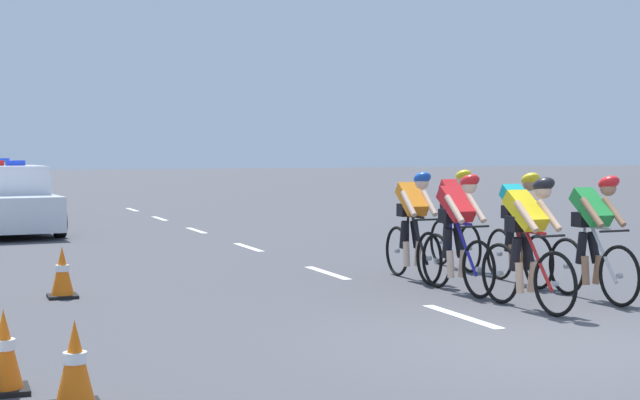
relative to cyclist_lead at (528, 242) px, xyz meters
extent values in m
plane|color=#424247|center=(-0.91, -1.80, -0.79)|extent=(160.00, 160.00, 0.00)
cube|color=white|center=(-0.91, -0.10, -0.78)|extent=(0.14, 1.60, 0.01)
cube|color=white|center=(-0.91, 3.90, -0.78)|extent=(0.14, 1.60, 0.01)
cube|color=white|center=(-0.91, 7.90, -0.78)|extent=(0.14, 1.60, 0.01)
cube|color=white|center=(-0.91, 11.90, -0.78)|extent=(0.14, 1.60, 0.01)
cube|color=white|center=(-0.91, 15.90, -0.78)|extent=(0.14, 1.60, 0.01)
cube|color=white|center=(-0.91, 19.90, -0.78)|extent=(0.14, 1.60, 0.01)
torus|color=black|center=(0.04, -0.48, -0.42)|extent=(0.10, 0.73, 0.72)
cylinder|color=#99999E|center=(0.04, -0.48, -0.42)|extent=(0.06, 0.06, 0.06)
torus|color=black|center=(-0.04, 0.52, -0.42)|extent=(0.10, 0.73, 0.72)
cylinder|color=#99999E|center=(-0.04, 0.52, -0.42)|extent=(0.06, 0.06, 0.06)
cylinder|color=#B21919|center=(0.00, -0.03, 0.11)|extent=(0.08, 0.55, 0.04)
cylinder|color=#B21919|center=(0.02, -0.20, -0.21)|extent=(0.08, 0.48, 0.63)
cylinder|color=#B21919|center=(-0.01, 0.17, -0.19)|extent=(0.04, 0.04, 0.65)
cylinder|color=black|center=(0.03, -0.38, 0.09)|extent=(0.42, 0.06, 0.03)
cube|color=black|center=(-0.01, 0.17, 0.15)|extent=(0.12, 0.23, 0.05)
cube|color=yellow|center=(0.00, 0.05, 0.35)|extent=(0.32, 0.56, 0.46)
cube|color=black|center=(-0.01, 0.16, 0.19)|extent=(0.30, 0.22, 0.18)
cylinder|color=black|center=(0.08, 0.12, -0.15)|extent=(0.13, 0.23, 0.40)
cylinder|color=tan|center=(0.09, 0.04, -0.41)|extent=(0.10, 0.16, 0.36)
cylinder|color=black|center=(-0.10, 0.10, -0.15)|extent=(0.12, 0.18, 0.40)
cylinder|color=tan|center=(-0.09, 0.03, -0.41)|extent=(0.10, 0.13, 0.36)
cylinder|color=tan|center=(0.17, -0.15, 0.30)|extent=(0.11, 0.41, 0.35)
cylinder|color=tan|center=(-0.15, -0.18, 0.30)|extent=(0.11, 0.41, 0.35)
sphere|color=tan|center=(0.02, -0.25, 0.59)|extent=(0.19, 0.19, 0.19)
ellipsoid|color=black|center=(0.02, -0.26, 0.66)|extent=(0.25, 0.33, 0.24)
torus|color=black|center=(1.13, -0.19, -0.42)|extent=(0.06, 0.72, 0.72)
cylinder|color=#99999E|center=(1.13, -0.19, -0.42)|extent=(0.06, 0.06, 0.06)
torus|color=black|center=(1.10, 0.80, -0.42)|extent=(0.06, 0.72, 0.72)
cylinder|color=#99999E|center=(1.10, 0.80, -0.42)|extent=(0.06, 0.06, 0.06)
cylinder|color=silver|center=(1.12, 0.25, 0.11)|extent=(0.05, 0.55, 0.04)
cylinder|color=silver|center=(1.12, 0.08, -0.21)|extent=(0.05, 0.48, 0.63)
cylinder|color=silver|center=(1.11, 0.45, -0.19)|extent=(0.04, 0.04, 0.65)
cylinder|color=black|center=(1.12, -0.09, 0.09)|extent=(0.42, 0.04, 0.03)
cube|color=black|center=(1.11, 0.45, 0.15)|extent=(0.10, 0.22, 0.05)
cube|color=green|center=(1.11, 0.33, 0.35)|extent=(0.29, 0.55, 0.47)
cube|color=black|center=(1.11, 0.44, 0.19)|extent=(0.28, 0.21, 0.18)
cylinder|color=black|center=(1.20, 0.40, -0.15)|extent=(0.11, 0.23, 0.40)
cylinder|color=#9E7051|center=(1.20, 0.32, -0.41)|extent=(0.09, 0.16, 0.36)
cylinder|color=black|center=(1.02, 0.39, -0.15)|extent=(0.11, 0.17, 0.40)
cylinder|color=#9E7051|center=(1.03, 0.31, -0.41)|extent=(0.09, 0.12, 0.36)
cylinder|color=#9E7051|center=(1.28, 0.12, 0.30)|extent=(0.08, 0.40, 0.35)
cylinder|color=#9E7051|center=(0.96, 0.11, 0.30)|extent=(0.08, 0.40, 0.35)
sphere|color=#9E7051|center=(1.12, 0.03, 0.59)|extent=(0.19, 0.19, 0.19)
ellipsoid|color=red|center=(1.12, 0.02, 0.66)|extent=(0.24, 0.32, 0.24)
torus|color=black|center=(-0.08, 0.96, -0.42)|extent=(0.08, 0.73, 0.72)
cylinder|color=#99999E|center=(-0.08, 0.96, -0.42)|extent=(0.06, 0.06, 0.06)
torus|color=black|center=(-0.13, 1.96, -0.42)|extent=(0.08, 0.73, 0.72)
cylinder|color=#99999E|center=(-0.13, 1.96, -0.42)|extent=(0.06, 0.06, 0.06)
cylinder|color=#1E1E99|center=(-0.10, 1.41, 0.11)|extent=(0.06, 0.55, 0.04)
cylinder|color=#1E1E99|center=(-0.09, 1.23, -0.21)|extent=(0.07, 0.48, 0.63)
cylinder|color=#1E1E99|center=(-0.11, 1.61, -0.19)|extent=(0.04, 0.04, 0.65)
cylinder|color=black|center=(-0.08, 1.06, 0.09)|extent=(0.42, 0.05, 0.03)
cube|color=black|center=(-0.11, 1.61, 0.15)|extent=(0.11, 0.22, 0.05)
cube|color=red|center=(-0.10, 1.48, 0.35)|extent=(0.31, 0.56, 0.46)
cube|color=black|center=(-0.11, 1.60, 0.19)|extent=(0.29, 0.21, 0.18)
cylinder|color=black|center=(-0.02, 1.55, -0.15)|extent=(0.12, 0.23, 0.40)
cylinder|color=beige|center=(-0.01, 1.47, -0.41)|extent=(0.10, 0.16, 0.36)
cylinder|color=black|center=(-0.20, 1.54, -0.15)|extent=(0.12, 0.17, 0.40)
cylinder|color=beige|center=(-0.19, 1.46, -0.41)|extent=(0.10, 0.13, 0.36)
cylinder|color=beige|center=(0.07, 1.28, 0.30)|extent=(0.10, 0.40, 0.35)
cylinder|color=beige|center=(-0.25, 1.26, 0.30)|extent=(0.10, 0.40, 0.35)
sphere|color=beige|center=(-0.09, 1.18, 0.59)|extent=(0.19, 0.19, 0.19)
ellipsoid|color=red|center=(-0.09, 1.17, 0.66)|extent=(0.25, 0.33, 0.24)
torus|color=black|center=(1.05, 1.34, -0.42)|extent=(0.07, 0.73, 0.72)
cylinder|color=#99999E|center=(1.05, 1.34, -0.42)|extent=(0.06, 0.06, 0.06)
torus|color=black|center=(1.08, 2.34, -0.42)|extent=(0.07, 0.73, 0.72)
cylinder|color=#99999E|center=(1.08, 2.34, -0.42)|extent=(0.06, 0.06, 0.06)
cylinder|color=black|center=(1.06, 1.79, 0.11)|extent=(0.05, 0.55, 0.04)
cylinder|color=black|center=(1.06, 1.62, -0.21)|extent=(0.06, 0.48, 0.63)
cylinder|color=black|center=(1.07, 1.99, -0.19)|extent=(0.04, 0.04, 0.65)
cylinder|color=black|center=(1.05, 1.44, 0.09)|extent=(0.42, 0.04, 0.03)
cube|color=black|center=(1.07, 1.99, 0.15)|extent=(0.11, 0.22, 0.05)
cube|color=#19B2B7|center=(1.06, 1.87, 0.35)|extent=(0.30, 0.56, 0.44)
cube|color=black|center=(1.07, 1.98, 0.19)|extent=(0.29, 0.21, 0.18)
cylinder|color=black|center=(1.16, 1.93, -0.15)|extent=(0.12, 0.23, 0.40)
cylinder|color=#9E7051|center=(1.15, 1.85, -0.41)|extent=(0.09, 0.16, 0.36)
cylinder|color=black|center=(0.98, 1.94, -0.15)|extent=(0.12, 0.17, 0.40)
cylinder|color=#9E7051|center=(0.97, 1.86, -0.41)|extent=(0.09, 0.13, 0.36)
cylinder|color=#9E7051|center=(1.22, 1.65, 0.30)|extent=(0.09, 0.40, 0.35)
cylinder|color=#9E7051|center=(0.90, 1.66, 0.30)|extent=(0.09, 0.40, 0.35)
sphere|color=#9E7051|center=(1.05, 1.57, 0.59)|extent=(0.19, 0.19, 0.19)
ellipsoid|color=yellow|center=(1.05, 1.56, 0.66)|extent=(0.24, 0.32, 0.24)
torus|color=black|center=(-0.09, 2.23, -0.42)|extent=(0.05, 0.72, 0.72)
cylinder|color=#99999E|center=(-0.09, 2.23, -0.42)|extent=(0.06, 0.06, 0.06)
torus|color=black|center=(-0.09, 3.23, -0.42)|extent=(0.05, 0.72, 0.72)
cylinder|color=#99999E|center=(-0.09, 3.23, -0.42)|extent=(0.06, 0.06, 0.06)
cylinder|color=black|center=(-0.09, 2.68, 0.11)|extent=(0.04, 0.55, 0.04)
cylinder|color=black|center=(-0.09, 2.51, -0.21)|extent=(0.04, 0.48, 0.63)
cylinder|color=black|center=(-0.09, 2.88, -0.19)|extent=(0.04, 0.04, 0.65)
cylinder|color=black|center=(-0.09, 2.33, 0.09)|extent=(0.42, 0.03, 0.03)
cube|color=black|center=(-0.09, 2.88, 0.15)|extent=(0.10, 0.22, 0.05)
cube|color=orange|center=(-0.09, 2.76, 0.35)|extent=(0.28, 0.54, 0.47)
cube|color=black|center=(-0.09, 2.87, 0.19)|extent=(0.28, 0.20, 0.18)
cylinder|color=black|center=(0.00, 2.82, -0.15)|extent=(0.11, 0.22, 0.40)
cylinder|color=beige|center=(0.00, 2.74, -0.41)|extent=(0.09, 0.15, 0.36)
cylinder|color=black|center=(-0.18, 2.82, -0.15)|extent=(0.11, 0.17, 0.40)
cylinder|color=beige|center=(-0.18, 2.74, -0.41)|extent=(0.09, 0.12, 0.36)
cylinder|color=beige|center=(0.07, 2.54, 0.30)|extent=(0.08, 0.40, 0.35)
cylinder|color=beige|center=(-0.25, 2.54, 0.30)|extent=(0.08, 0.40, 0.35)
sphere|color=beige|center=(-0.09, 2.46, 0.59)|extent=(0.19, 0.19, 0.19)
ellipsoid|color=blue|center=(-0.09, 2.45, 0.66)|extent=(0.23, 0.32, 0.24)
torus|color=black|center=(1.08, 3.18, -0.42)|extent=(0.08, 0.73, 0.72)
cylinder|color=#99999E|center=(1.08, 3.18, -0.42)|extent=(0.06, 0.06, 0.06)
torus|color=black|center=(1.13, 4.18, -0.42)|extent=(0.08, 0.73, 0.72)
cylinder|color=#99999E|center=(1.13, 4.18, -0.42)|extent=(0.06, 0.06, 0.06)
cylinder|color=#B21919|center=(1.10, 3.63, 0.11)|extent=(0.06, 0.55, 0.04)
cylinder|color=#B21919|center=(1.09, 3.45, -0.21)|extent=(0.06, 0.48, 0.63)
cylinder|color=#B21919|center=(1.11, 3.83, -0.19)|extent=(0.04, 0.04, 0.65)
cylinder|color=black|center=(1.08, 3.28, 0.09)|extent=(0.42, 0.05, 0.03)
cube|color=black|center=(1.11, 3.83, 0.15)|extent=(0.11, 0.22, 0.05)
cube|color=red|center=(1.11, 3.70, 0.35)|extent=(0.31, 0.55, 0.47)
cube|color=black|center=(1.11, 3.82, 0.19)|extent=(0.29, 0.21, 0.18)
cylinder|color=black|center=(1.20, 3.76, -0.15)|extent=(0.12, 0.23, 0.40)
cylinder|color=beige|center=(1.20, 3.68, -0.41)|extent=(0.10, 0.16, 0.36)
cylinder|color=black|center=(1.02, 3.77, -0.15)|extent=(0.12, 0.17, 0.40)
cylinder|color=beige|center=(1.02, 3.69, -0.41)|extent=(0.10, 0.13, 0.36)
cylinder|color=beige|center=(1.25, 3.48, 0.30)|extent=(0.10, 0.40, 0.35)
cylinder|color=beige|center=(0.94, 3.50, 0.30)|extent=(0.10, 0.40, 0.35)
sphere|color=beige|center=(1.09, 3.40, 0.59)|extent=(0.19, 0.19, 0.19)
ellipsoid|color=yellow|center=(1.09, 3.39, 0.66)|extent=(0.25, 0.33, 0.24)
cube|color=silver|center=(-4.99, 12.58, -0.27)|extent=(2.15, 4.54, 0.72)
cube|color=silver|center=(-4.99, 12.48, 0.39)|extent=(1.74, 2.23, 0.60)
cube|color=#1947B2|center=(-4.11, 12.66, -0.25)|extent=(0.35, 3.73, 0.24)
cube|color=blue|center=(-4.77, 12.50, 0.75)|extent=(0.41, 0.21, 0.11)
cylinder|color=black|center=(-4.22, 14.02, -0.47)|extent=(0.26, 0.66, 0.64)
cylinder|color=black|center=(-3.98, 11.30, -0.47)|extent=(0.26, 0.66, 0.64)
cube|color=#1947B2|center=(-4.11, 17.55, -0.25)|extent=(0.18, 3.74, 0.24)
cube|color=blue|center=(-4.78, 17.48, 0.75)|extent=(0.41, 0.20, 0.11)
cylinder|color=black|center=(-4.04, 18.92, -0.47)|extent=(0.23, 0.65, 0.64)
cylinder|color=black|center=(-4.16, 16.19, -0.47)|extent=(0.23, 0.65, 0.64)
cube|color=#1947B2|center=(-4.11, 23.91, -0.25)|extent=(0.28, 3.73, 0.24)
cylinder|color=black|center=(-4.19, 25.27, -0.47)|extent=(0.25, 0.65, 0.64)
cylinder|color=black|center=(-4.00, 22.55, -0.47)|extent=(0.25, 0.65, 0.64)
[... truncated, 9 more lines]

